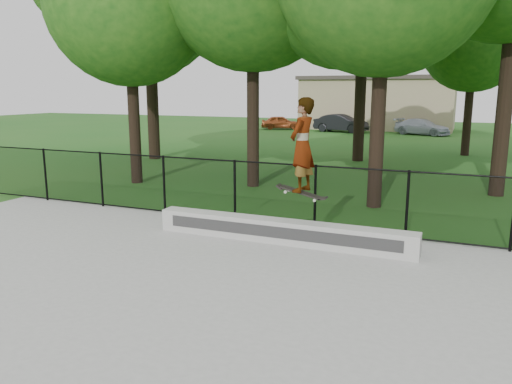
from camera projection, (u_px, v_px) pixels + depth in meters
ground at (51, 327)px, 6.82m from camera, size 100.00×100.00×0.00m
concrete_slab at (51, 325)px, 6.81m from camera, size 14.00×12.00×0.06m
grind_ledge at (281, 231)px, 10.38m from camera, size 5.56×0.40×0.48m
car_a at (281, 122)px, 41.15m from camera, size 3.48×2.40×1.11m
car_b at (341, 123)px, 38.27m from camera, size 3.94×2.12×1.36m
car_c at (422, 127)px, 35.86m from camera, size 3.98×2.80×1.15m
skater_airborne at (302, 147)px, 9.64m from camera, size 0.82×0.73×2.01m
chainlink_fence at (235, 191)px, 11.98m from camera, size 16.06×0.06×1.50m
distant_building at (378, 102)px, 41.43m from camera, size 12.40×6.40×4.30m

